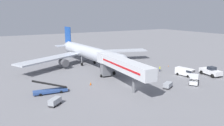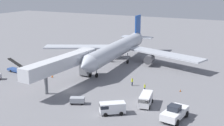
# 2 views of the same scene
# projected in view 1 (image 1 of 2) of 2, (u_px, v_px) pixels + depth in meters

# --- Properties ---
(ground_plane) EXTENTS (300.00, 300.00, 0.00)m
(ground_plane) POSITION_uv_depth(u_px,v_px,m) (135.00, 85.00, 53.76)
(ground_plane) COLOR slate
(airplane_at_gate) EXTENTS (49.09, 44.99, 12.26)m
(airplane_at_gate) POSITION_uv_depth(u_px,v_px,m) (89.00, 53.00, 73.72)
(airplane_at_gate) COLOR #B7BCC6
(airplane_at_gate) RESTS_ON ground
(jet_bridge) EXTENTS (4.16, 22.54, 6.90)m
(jet_bridge) POSITION_uv_depth(u_px,v_px,m) (120.00, 65.00, 52.82)
(jet_bridge) COLOR silver
(jet_bridge) RESTS_ON ground
(pushback_tug) EXTENTS (3.64, 6.51, 2.65)m
(pushback_tug) POSITION_uv_depth(u_px,v_px,m) (211.00, 71.00, 61.76)
(pushback_tug) COLOR white
(pushback_tug) RESTS_ON ground
(belt_loader_truck) EXTENTS (7.54, 2.69, 3.42)m
(belt_loader_truck) POSITION_uv_depth(u_px,v_px,m) (50.00, 90.00, 47.87)
(belt_loader_truck) COLOR #2D4C8E
(belt_loader_truck) RESTS_ON ground
(service_van_mid_left) EXTENTS (4.74, 4.26, 2.10)m
(service_van_mid_left) POSITION_uv_depth(u_px,v_px,m) (194.00, 79.00, 54.21)
(service_van_mid_left) COLOR white
(service_van_mid_left) RESTS_ON ground
(service_van_near_center) EXTENTS (2.97, 5.50, 2.21)m
(service_van_near_center) POSITION_uv_depth(u_px,v_px,m) (185.00, 71.00, 61.46)
(service_van_near_center) COLOR white
(service_van_near_center) RESTS_ON ground
(baggage_cart_outer_right) EXTENTS (3.09, 2.47, 1.34)m
(baggage_cart_outer_right) POSITION_uv_depth(u_px,v_px,m) (168.00, 85.00, 51.29)
(baggage_cart_outer_right) COLOR #38383D
(baggage_cart_outer_right) RESTS_ON ground
(baggage_cart_near_right) EXTENTS (2.97, 2.79, 1.42)m
(baggage_cart_near_right) POSITION_uv_depth(u_px,v_px,m) (55.00, 101.00, 41.62)
(baggage_cart_near_right) COLOR #38383D
(baggage_cart_near_right) RESTS_ON ground
(ground_crew_worker_foreground) EXTENTS (0.45, 0.45, 1.69)m
(ground_crew_worker_foreground) POSITION_uv_depth(u_px,v_px,m) (160.00, 69.00, 66.14)
(ground_crew_worker_foreground) COLOR #1E2333
(ground_crew_worker_foreground) RESTS_ON ground
(ground_crew_worker_midground) EXTENTS (0.40, 0.40, 1.87)m
(ground_crew_worker_midground) POSITION_uv_depth(u_px,v_px,m) (145.00, 68.00, 66.07)
(ground_crew_worker_midground) COLOR #1E2333
(ground_crew_worker_midground) RESTS_ON ground
(safety_cone_alpha) EXTENTS (0.48, 0.48, 0.73)m
(safety_cone_alpha) POSITION_uv_depth(u_px,v_px,m) (91.00, 84.00, 53.61)
(safety_cone_alpha) COLOR black
(safety_cone_alpha) RESTS_ON ground
(safety_cone_bravo) EXTENTS (0.32, 0.32, 0.50)m
(safety_cone_bravo) POSITION_uv_depth(u_px,v_px,m) (168.00, 66.00, 72.44)
(safety_cone_bravo) COLOR black
(safety_cone_bravo) RESTS_ON ground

